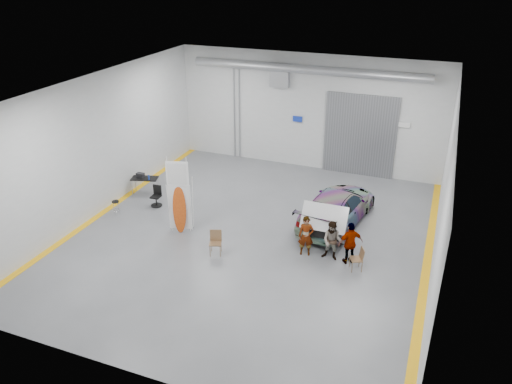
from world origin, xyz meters
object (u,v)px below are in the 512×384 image
(surfboard_display, at_px, (177,202))
(folding_chair_near, at_px, (216,247))
(folding_chair_far, at_px, (356,263))
(person_b, at_px, (332,241))
(work_table, at_px, (144,178))
(shop_stool, at_px, (116,208))
(person_c, at_px, (350,243))
(sedan_car, at_px, (337,207))
(office_chair, at_px, (157,197))
(person_a, at_px, (306,236))

(surfboard_display, distance_m, folding_chair_near, 2.60)
(folding_chair_far, bearing_deg, person_b, -135.88)
(work_table, bearing_deg, surfboard_display, -38.42)
(shop_stool, bearing_deg, surfboard_display, -5.62)
(person_b, relative_size, person_c, 0.94)
(sedan_car, distance_m, office_chair, 8.08)
(person_a, xyz_separation_m, person_b, (1.00, 0.02, -0.02))
(folding_chair_far, distance_m, shop_stool, 10.65)
(surfboard_display, xyz_separation_m, folding_chair_far, (7.33, -0.16, -1.05))
(sedan_car, bearing_deg, person_c, 120.28)
(person_a, distance_m, office_chair, 7.59)
(shop_stool, xyz_separation_m, office_chair, (1.22, 1.38, 0.10))
(shop_stool, bearing_deg, person_c, -0.63)
(folding_chair_far, distance_m, office_chair, 9.60)
(surfboard_display, bearing_deg, person_a, -14.80)
(person_c, relative_size, shop_stool, 2.62)
(person_a, relative_size, work_table, 1.16)
(work_table, bearing_deg, person_a, -15.90)
(sedan_car, distance_m, person_b, 2.91)
(folding_chair_near, distance_m, work_table, 6.66)
(person_c, relative_size, folding_chair_far, 1.89)
(work_table, bearing_deg, person_c, -13.33)
(person_c, xyz_separation_m, folding_chair_far, (0.32, -0.37, -0.56))
(person_b, bearing_deg, person_a, -175.45)
(person_c, bearing_deg, surfboard_display, -35.23)
(sedan_car, xyz_separation_m, person_c, (1.15, -2.87, 0.09))
(folding_chair_far, bearing_deg, office_chair, -126.57)
(person_c, height_order, surfboard_display, surfboard_display)
(work_table, bearing_deg, sedan_car, 2.54)
(folding_chair_far, height_order, work_table, work_table)
(folding_chair_near, height_order, folding_chair_far, folding_chair_near)
(person_c, relative_size, folding_chair_near, 1.78)
(folding_chair_far, height_order, shop_stool, folding_chair_far)
(person_a, relative_size, folding_chair_far, 1.80)
(office_chair, bearing_deg, shop_stool, -135.40)
(person_c, bearing_deg, shop_stool, -37.59)
(person_c, height_order, shop_stool, person_c)
(person_c, bearing_deg, office_chair, -46.26)
(person_b, xyz_separation_m, office_chair, (-8.43, 1.49, -0.36))
(sedan_car, xyz_separation_m, folding_chair_near, (-3.71, -4.11, -0.45))
(sedan_car, xyz_separation_m, person_b, (0.48, -2.87, 0.03))
(person_a, relative_size, surfboard_display, 0.48)
(person_b, distance_m, work_table, 10.01)
(person_a, bearing_deg, folding_chair_far, -23.42)
(folding_chair_far, bearing_deg, folding_chair_near, -105.82)
(surfboard_display, height_order, office_chair, surfboard_display)
(shop_stool, bearing_deg, person_a, -0.90)
(person_c, xyz_separation_m, folding_chair_near, (-4.85, -1.24, -0.54))
(person_a, height_order, work_table, person_a)
(person_a, xyz_separation_m, work_table, (-8.70, 2.48, -0.01))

